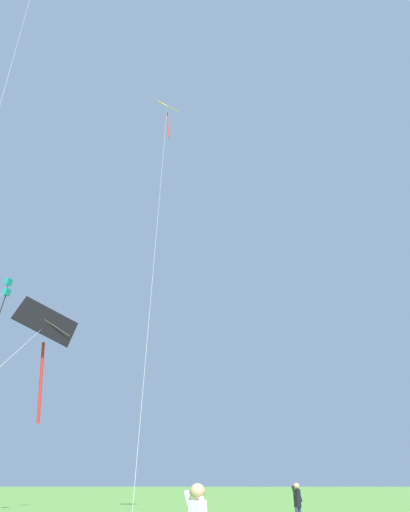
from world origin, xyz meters
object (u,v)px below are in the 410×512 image
Objects in this scene: kite_yellow_diamond at (167,119)px; person_in_red_shirt at (298,502)px; kite_black_large at (43,340)px; kite_teal_box at (6,289)px.

kite_yellow_diamond is 14.77× the size of person_in_red_shirt.
kite_black_large is at bearing -150.83° from person_in_red_shirt.
kite_yellow_diamond is at bearing 145.61° from person_in_red_shirt.
kite_yellow_diamond reaches higher than person_in_red_shirt.
kite_black_large is (7.05, -12.77, -6.49)m from kite_teal_box.
kite_teal_box reaches higher than person_in_red_shirt.
kite_black_large is at bearing -107.65° from kite_yellow_diamond.
kite_yellow_diamond is (2.80, 8.79, 16.05)m from kite_black_large.
person_in_red_shirt is (5.82, -3.98, -20.95)m from kite_yellow_diamond.
kite_teal_box reaches higher than kite_black_large.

